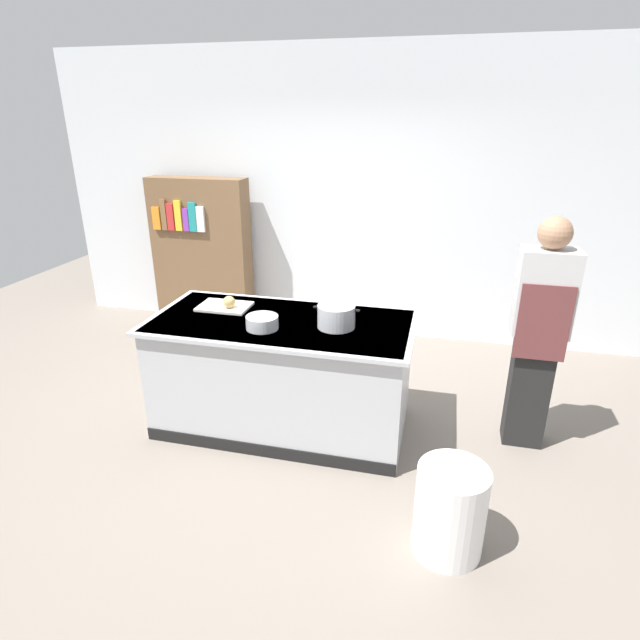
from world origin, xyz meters
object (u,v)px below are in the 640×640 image
stock_pot (336,316)px  person_chef (538,331)px  bookshelf (202,255)px  mixing_bowl (262,322)px  trash_bin (450,510)px  onion (229,302)px

stock_pot → person_chef: (1.41, 0.24, -0.07)m
stock_pot → person_chef: bearing=9.5°
bookshelf → person_chef: bearing=-25.4°
mixing_bowl → trash_bin: mixing_bowl is taller
stock_pot → mixing_bowl: 0.53m
trash_bin → bookshelf: size_ratio=0.32×
trash_bin → mixing_bowl: bearing=148.9°
stock_pot → bookshelf: bearing=136.8°
onion → bookshelf: bookshelf is taller
onion → trash_bin: onion is taller
stock_pot → person_chef: 1.43m
trash_bin → onion: bearing=147.4°
stock_pot → bookshelf: size_ratio=0.20×
person_chef → bookshelf: 3.70m
person_chef → bookshelf: bearing=61.3°
person_chef → mixing_bowl: bearing=98.1°
mixing_bowl → bookshelf: bookshelf is taller
mixing_bowl → trash_bin: bearing=-31.1°
mixing_bowl → person_chef: (1.92, 0.39, -0.03)m
stock_pot → mixing_bowl: stock_pot is taller
person_chef → bookshelf: size_ratio=1.01×
onion → person_chef: (2.29, 0.10, -0.05)m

